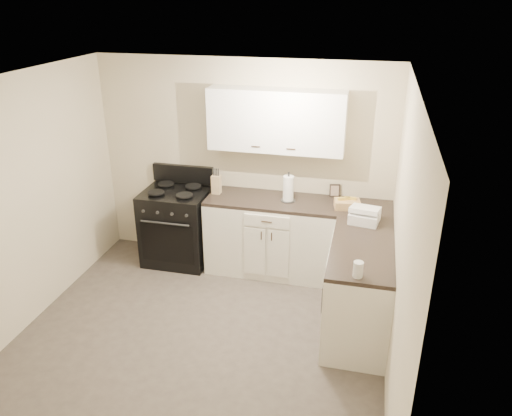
% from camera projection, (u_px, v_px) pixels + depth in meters
% --- Properties ---
extents(floor, '(3.60, 3.60, 0.00)m').
position_uv_depth(floor, '(199.00, 340.00, 4.96)').
color(floor, '#473F38').
rests_on(floor, ground).
extents(ceiling, '(3.60, 3.60, 0.00)m').
position_uv_depth(ceiling, '(184.00, 85.00, 3.95)').
color(ceiling, white).
rests_on(ceiling, wall_back).
extents(wall_back, '(3.60, 0.00, 3.60)m').
position_uv_depth(wall_back, '(244.00, 164.00, 6.05)').
color(wall_back, beige).
rests_on(wall_back, ground).
extents(wall_right, '(0.00, 3.60, 3.60)m').
position_uv_depth(wall_right, '(401.00, 249.00, 4.07)').
color(wall_right, beige).
rests_on(wall_right, ground).
extents(wall_left, '(0.00, 3.60, 3.60)m').
position_uv_depth(wall_left, '(17.00, 208.00, 4.83)').
color(wall_left, beige).
rests_on(wall_left, ground).
extents(wall_front, '(3.60, 0.00, 3.60)m').
position_uv_depth(wall_front, '(84.00, 360.00, 2.85)').
color(wall_front, beige).
rests_on(wall_front, ground).
extents(base_cabinets_back, '(1.55, 0.60, 0.90)m').
position_uv_depth(base_cabinets_back, '(272.00, 237.00, 6.02)').
color(base_cabinets_back, white).
rests_on(base_cabinets_back, floor).
extents(base_cabinets_right, '(0.60, 1.90, 0.90)m').
position_uv_depth(base_cabinets_right, '(360.00, 275.00, 5.21)').
color(base_cabinets_right, white).
rests_on(base_cabinets_right, floor).
extents(countertop_back, '(1.55, 0.60, 0.04)m').
position_uv_depth(countertop_back, '(272.00, 201.00, 5.83)').
color(countertop_back, black).
rests_on(countertop_back, base_cabinets_back).
extents(countertop_right, '(0.60, 1.90, 0.04)m').
position_uv_depth(countertop_right, '(364.00, 235.00, 5.02)').
color(countertop_right, black).
rests_on(countertop_right, base_cabinets_right).
extents(upper_cabinets, '(1.55, 0.30, 0.70)m').
position_uv_depth(upper_cabinets, '(276.00, 121.00, 5.59)').
color(upper_cabinets, white).
rests_on(upper_cabinets, wall_back).
extents(stove, '(0.79, 0.67, 0.95)m').
position_uv_depth(stove, '(178.00, 227.00, 6.25)').
color(stove, black).
rests_on(stove, floor).
extents(knife_block, '(0.11, 0.10, 0.23)m').
position_uv_depth(knife_block, '(216.00, 184.00, 5.96)').
color(knife_block, tan).
rests_on(knife_block, countertop_back).
extents(paper_towel, '(0.16, 0.16, 0.30)m').
position_uv_depth(paper_towel, '(288.00, 189.00, 5.73)').
color(paper_towel, white).
rests_on(paper_towel, countertop_back).
extents(picture_frame, '(0.13, 0.06, 0.15)m').
position_uv_depth(picture_frame, '(335.00, 190.00, 5.87)').
color(picture_frame, black).
rests_on(picture_frame, countertop_back).
extents(wicker_basket, '(0.31, 0.23, 0.09)m').
position_uv_depth(wicker_basket, '(347.00, 204.00, 5.58)').
color(wicker_basket, tan).
rests_on(wicker_basket, countertop_right).
extents(countertop_grill, '(0.34, 0.32, 0.11)m').
position_uv_depth(countertop_grill, '(364.00, 217.00, 5.24)').
color(countertop_grill, white).
rests_on(countertop_grill, countertop_right).
extents(glass_jar, '(0.09, 0.09, 0.14)m').
position_uv_depth(glass_jar, '(358.00, 269.00, 4.23)').
color(glass_jar, silver).
rests_on(glass_jar, countertop_right).
extents(oven_mitt_near, '(0.02, 0.16, 0.27)m').
position_uv_depth(oven_mitt_near, '(324.00, 296.00, 4.80)').
color(oven_mitt_near, black).
rests_on(oven_mitt_near, base_cabinets_right).
extents(oven_mitt_far, '(0.02, 0.16, 0.28)m').
position_uv_depth(oven_mitt_far, '(326.00, 288.00, 4.97)').
color(oven_mitt_far, black).
rests_on(oven_mitt_far, base_cabinets_right).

